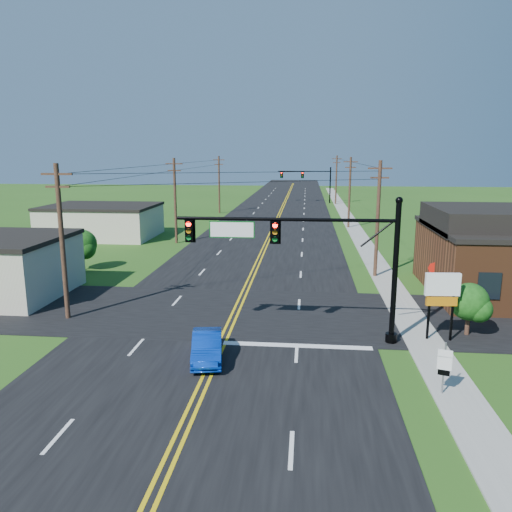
# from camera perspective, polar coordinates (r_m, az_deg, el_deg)

# --- Properties ---
(ground) EXTENTS (260.00, 260.00, 0.00)m
(ground) POSITION_cam_1_polar(r_m,az_deg,el_deg) (19.77, -7.98, -17.37)
(ground) COLOR #254D16
(ground) RESTS_ON ground
(road_main) EXTENTS (16.00, 220.00, 0.04)m
(road_main) POSITION_cam_1_polar(r_m,az_deg,el_deg) (67.55, 2.03, 3.64)
(road_main) COLOR black
(road_main) RESTS_ON ground
(road_cross) EXTENTS (70.00, 10.00, 0.04)m
(road_cross) POSITION_cam_1_polar(r_m,az_deg,el_deg) (30.59, -2.67, -6.46)
(road_cross) COLOR black
(road_cross) RESTS_ON ground
(sidewalk) EXTENTS (2.00, 160.00, 0.08)m
(sidewalk) POSITION_cam_1_polar(r_m,az_deg,el_deg) (57.86, 11.81, 2.04)
(sidewalk) COLOR gray
(sidewalk) RESTS_ON ground
(signal_mast_main) EXTENTS (11.30, 0.60, 7.48)m
(signal_mast_main) POSITION_cam_1_polar(r_m,az_deg,el_deg) (25.20, 5.69, 0.65)
(signal_mast_main) COLOR black
(signal_mast_main) RESTS_ON ground
(signal_mast_far) EXTENTS (10.98, 0.60, 7.48)m
(signal_mast_far) POSITION_cam_1_polar(r_m,az_deg,el_deg) (96.87, 5.89, 8.74)
(signal_mast_far) COLOR black
(signal_mast_far) RESTS_ON ground
(cream_bldg_far) EXTENTS (12.20, 9.20, 3.70)m
(cream_bldg_far) POSITION_cam_1_polar(r_m,az_deg,el_deg) (59.99, -17.21, 3.85)
(cream_bldg_far) COLOR beige
(cream_bldg_far) RESTS_ON ground
(utility_pole_left_a) EXTENTS (1.80, 0.28, 9.00)m
(utility_pole_left_a) POSITION_cam_1_polar(r_m,az_deg,el_deg) (30.49, -21.30, 1.78)
(utility_pole_left_a) COLOR #321F16
(utility_pole_left_a) RESTS_ON ground
(utility_pole_left_b) EXTENTS (1.80, 0.28, 9.00)m
(utility_pole_left_b) POSITION_cam_1_polar(r_m,az_deg,el_deg) (53.77, -9.22, 6.44)
(utility_pole_left_b) COLOR #321F16
(utility_pole_left_b) RESTS_ON ground
(utility_pole_left_c) EXTENTS (1.80, 0.28, 9.00)m
(utility_pole_left_c) POSITION_cam_1_polar(r_m,az_deg,el_deg) (80.09, -4.24, 8.27)
(utility_pole_left_c) COLOR #321F16
(utility_pole_left_c) RESTS_ON ground
(utility_pole_right_a) EXTENTS (1.80, 0.28, 9.00)m
(utility_pole_right_a) POSITION_cam_1_polar(r_m,az_deg,el_deg) (39.42, 13.74, 4.35)
(utility_pole_right_a) COLOR #321F16
(utility_pole_right_a) RESTS_ON ground
(utility_pole_right_b) EXTENTS (1.80, 0.28, 9.00)m
(utility_pole_right_b) POSITION_cam_1_polar(r_m,az_deg,el_deg) (65.15, 10.65, 7.30)
(utility_pole_right_b) COLOR #321F16
(utility_pole_right_b) RESTS_ON ground
(utility_pole_right_c) EXTENTS (1.80, 0.28, 9.00)m
(utility_pole_right_c) POSITION_cam_1_polar(r_m,az_deg,el_deg) (95.02, 9.16, 8.70)
(utility_pole_right_c) COLOR #321F16
(utility_pole_right_c) RESTS_ON ground
(tree_right_back) EXTENTS (3.00, 3.00, 4.10)m
(tree_right_back) POSITION_cam_1_polar(r_m,az_deg,el_deg) (44.85, 20.79, 2.05)
(tree_right_back) COLOR #321F16
(tree_right_back) RESTS_ON ground
(shrub_corner) EXTENTS (2.00, 2.00, 2.86)m
(shrub_corner) POSITION_cam_1_polar(r_m,az_deg,el_deg) (28.70, 23.21, -4.85)
(shrub_corner) COLOR #321F16
(shrub_corner) RESTS_ON ground
(tree_left) EXTENTS (2.40, 2.40, 3.37)m
(tree_left) POSITION_cam_1_polar(r_m,az_deg,el_deg) (43.49, -19.26, 1.28)
(tree_left) COLOR #321F16
(tree_left) RESTS_ON ground
(blue_car) EXTENTS (1.99, 4.07, 1.28)m
(blue_car) POSITION_cam_1_polar(r_m,az_deg,el_deg) (23.83, -5.61, -10.34)
(blue_car) COLOR #0833AE
(blue_car) RESTS_ON ground
(distant_car) EXTENTS (2.42, 4.55, 1.47)m
(distant_car) POSITION_cam_1_polar(r_m,az_deg,el_deg) (60.18, -2.69, 3.31)
(distant_car) COLOR #BCBBC0
(distant_car) RESTS_ON ground
(route_sign) EXTENTS (0.54, 0.20, 2.24)m
(route_sign) POSITION_cam_1_polar(r_m,az_deg,el_deg) (21.62, 20.72, -11.55)
(route_sign) COLOR slate
(route_sign) RESTS_ON ground
(stop_sign) EXTENTS (0.82, 0.21, 2.34)m
(stop_sign) POSITION_cam_1_polar(r_m,az_deg,el_deg) (35.70, 19.68, -1.71)
(stop_sign) COLOR slate
(stop_sign) RESTS_ON ground
(pylon_sign) EXTENTS (1.76, 0.36, 3.60)m
(pylon_sign) POSITION_cam_1_polar(r_m,az_deg,el_deg) (27.15, 20.50, -3.84)
(pylon_sign) COLOR black
(pylon_sign) RESTS_ON ground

